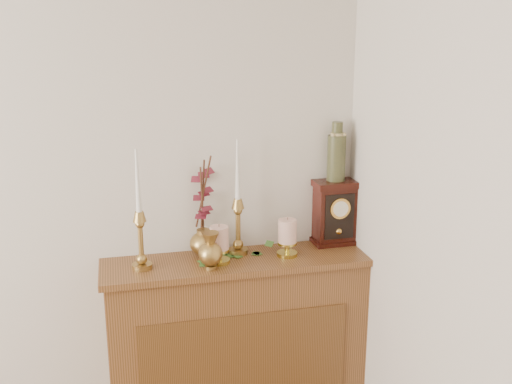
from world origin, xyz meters
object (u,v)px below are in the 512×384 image
object	(u,v)px
mantel_clock	(335,213)
ceramic_vase	(336,155)
ginger_jar	(203,209)
candlestick_center	(238,217)
bud_vase	(211,251)
candlestick_left	(140,231)

from	to	relation	value
mantel_clock	ceramic_vase	bearing A→B (deg)	90.00
mantel_clock	ginger_jar	bearing A→B (deg)	177.47
ceramic_vase	mantel_clock	bearing A→B (deg)	-88.20
candlestick_center	mantel_clock	xyz separation A→B (m)	(0.49, 0.03, -0.02)
candlestick_center	bud_vase	distance (m)	0.24
candlestick_center	ginger_jar	world-z (taller)	candlestick_center
mantel_clock	ceramic_vase	size ratio (longest dim) A/B	1.12
candlestick_left	ginger_jar	bearing A→B (deg)	22.26
ginger_jar	ceramic_vase	distance (m)	0.68
candlestick_left	ceramic_vase	xyz separation A→B (m)	(0.94, 0.12, 0.27)
candlestick_center	mantel_clock	size ratio (longest dim) A/B	1.72
candlestick_left	ceramic_vase	size ratio (longest dim) A/B	1.90
candlestick_left	mantel_clock	bearing A→B (deg)	6.84
bud_vase	mantel_clock	distance (m)	0.68
candlestick_center	mantel_clock	world-z (taller)	candlestick_center
mantel_clock	bud_vase	bearing A→B (deg)	-165.01
ginger_jar	candlestick_left	bearing A→B (deg)	-157.74
candlestick_center	candlestick_left	bearing A→B (deg)	-169.80
candlestick_center	bud_vase	size ratio (longest dim) A/B	3.18
bud_vase	ginger_jar	bearing A→B (deg)	89.56
candlestick_center	ginger_jar	distance (m)	0.17
bud_vase	candlestick_left	bearing A→B (deg)	164.38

